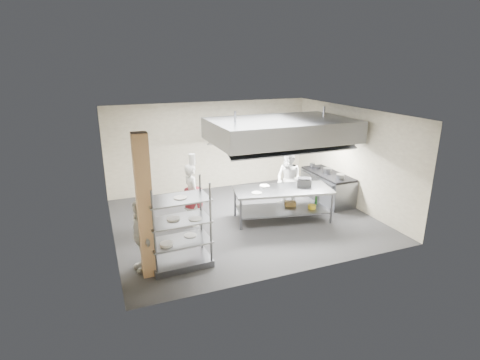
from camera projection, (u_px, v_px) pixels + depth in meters
name	position (u px, v px, depth m)	size (l,w,h in m)	color
floor	(244.00, 219.00, 10.57)	(7.00, 7.00, 0.00)	#303032
ceiling	(244.00, 113.00, 9.66)	(7.00, 7.00, 0.00)	silver
wall_back	(211.00, 146.00, 12.78)	(7.00, 7.00, 0.00)	tan
wall_left	(108.00, 183.00, 8.89)	(6.00, 6.00, 0.00)	tan
wall_right	(351.00, 157.00, 11.34)	(6.00, 6.00, 0.00)	tan
column	(145.00, 207.00, 7.42)	(0.30, 0.30, 3.00)	#E0AA72
exhaust_hood	(281.00, 130.00, 10.66)	(4.00, 2.50, 0.60)	slate
hood_strip_a	(252.00, 143.00, 10.44)	(1.60, 0.12, 0.04)	white
hood_strip_b	(308.00, 139.00, 11.07)	(1.60, 0.12, 0.04)	white
wall_shelf	(261.00, 143.00, 13.27)	(1.50, 0.28, 0.04)	slate
island	(282.00, 204.00, 10.45)	(2.68, 1.12, 0.91)	gray
island_worktop	(283.00, 190.00, 10.32)	(2.68, 1.12, 0.06)	slate
island_undershelf	(282.00, 209.00, 10.49)	(2.47, 1.00, 0.04)	slate
pass_rack	(179.00, 225.00, 7.91)	(1.28, 0.75, 1.92)	gray
cooking_range	(327.00, 187.00, 11.97)	(0.80, 2.00, 0.84)	slate
range_top	(328.00, 174.00, 11.83)	(0.78, 1.96, 0.06)	black
chef_head	(192.00, 195.00, 10.01)	(0.62, 0.41, 1.71)	silver
chef_line	(289.00, 180.00, 11.20)	(0.85, 0.66, 1.74)	silver
chef_plating	(141.00, 235.00, 7.83)	(0.92, 0.38, 1.58)	silver
griddle	(304.00, 182.00, 10.57)	(0.40, 0.31, 0.19)	slate
wicker_basket	(290.00, 204.00, 10.68)	(0.31, 0.21, 0.13)	olive
stockpot	(327.00, 171.00, 11.74)	(0.26, 0.26, 0.18)	gray
plate_stack	(180.00, 240.00, 8.02)	(0.28, 0.28, 0.05)	white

